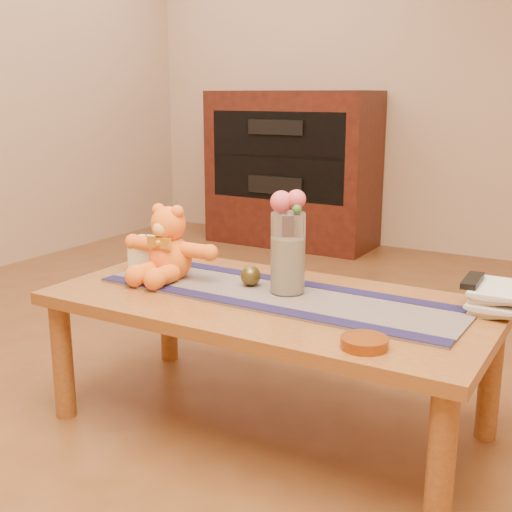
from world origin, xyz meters
The scene contains 32 objects.
floor centered at (0.00, 0.00, 0.00)m, with size 5.50×5.50×0.00m, color brown.
wall_back centered at (0.00, 2.75, 1.35)m, with size 5.50×5.50×0.00m, color tan.
coffee_table_top centered at (0.00, 0.00, 0.43)m, with size 1.40×0.70×0.04m, color brown.
table_leg_fl centered at (-0.64, -0.29, 0.21)m, with size 0.07×0.07×0.41m, color brown.
table_leg_fr centered at (0.64, -0.29, 0.21)m, with size 0.07×0.07×0.41m, color brown.
table_leg_bl centered at (-0.64, 0.29, 0.21)m, with size 0.07×0.07×0.41m, color brown.
table_leg_br centered at (0.64, 0.29, 0.21)m, with size 0.07×0.07×0.41m, color brown.
persian_runner centered at (0.01, 0.03, 0.45)m, with size 1.20×0.35×0.01m, color #161B3F.
runner_border_near centered at (0.01, -0.12, 0.46)m, with size 1.20×0.06×0.00m, color #19143E.
runner_border_far centered at (0.01, 0.17, 0.46)m, with size 1.20×0.06×0.00m, color #19143E.
teddy_bear centered at (-0.40, 0.01, 0.58)m, with size 0.36×0.29×0.24m, color orange, non-canonical shape.
pillar_candle centered at (-0.54, 0.05, 0.52)m, with size 0.10×0.10×0.12m, color beige.
candle_wick centered at (-0.54, 0.05, 0.58)m, with size 0.00×0.00×0.01m, color black.
glass_vase centered at (0.04, 0.05, 0.59)m, with size 0.11×0.11×0.26m, color silver.
potpourri_fill centered at (0.04, 0.05, 0.55)m, with size 0.09×0.09×0.18m, color beige.
rose_left centered at (0.02, 0.04, 0.75)m, with size 0.07×0.07×0.07m, color #E04F62.
rose_right centered at (0.06, 0.06, 0.76)m, with size 0.06×0.06×0.06m, color #E04F62.
blue_flower_back centered at (0.05, 0.09, 0.75)m, with size 0.04×0.04×0.04m, color #464A98.
blue_flower_side centered at (0.01, 0.07, 0.74)m, with size 0.04×0.04×0.04m, color #464A98.
leaf_sprig centered at (0.08, 0.03, 0.74)m, with size 0.03×0.03×0.03m, color #33662D.
bronze_ball centered at (-0.11, 0.06, 0.49)m, with size 0.07×0.07×0.07m, color #4C3F19.
book_bottom centered at (0.57, 0.23, 0.46)m, with size 0.17×0.22×0.02m, color beige.
book_lower centered at (0.58, 0.23, 0.48)m, with size 0.16×0.22×0.02m, color beige.
book_upper centered at (0.57, 0.23, 0.50)m, with size 0.17×0.22×0.02m, color beige.
book_top centered at (0.58, 0.23, 0.52)m, with size 0.16×0.22×0.02m, color beige.
tv_remote centered at (0.58, 0.22, 0.54)m, with size 0.04×0.16×0.02m, color black.
amber_dish centered at (0.42, -0.25, 0.46)m, with size 0.12×0.12×0.03m, color #BF5914.
media_cabinet centered at (-1.20, 2.48, 0.55)m, with size 1.20×0.50×1.10m, color black.
cabinet_cavity centered at (-1.20, 2.25, 0.66)m, with size 1.02×0.03×0.61m, color black.
cabinet_shelf centered at (-1.20, 2.33, 0.66)m, with size 1.02×0.20×0.03m, color black.
stereo_upper centered at (-1.20, 2.35, 0.86)m, with size 0.42×0.28×0.10m, color black.
stereo_lower centered at (-1.20, 2.35, 0.46)m, with size 0.42×0.28×0.12m, color black.
Camera 1 is at (0.97, -1.74, 1.08)m, focal length 45.91 mm.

